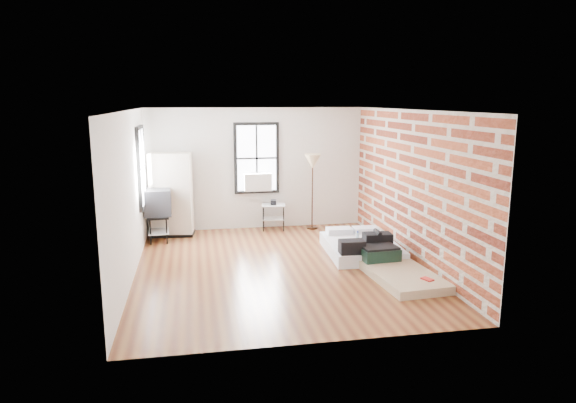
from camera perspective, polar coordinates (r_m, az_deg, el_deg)
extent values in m
plane|color=#582917|center=(9.35, -1.15, -7.30)|extent=(6.00, 6.00, 0.00)
cube|color=silver|center=(11.94, -3.52, 3.66)|extent=(5.00, 0.01, 2.80)
cube|color=silver|center=(6.13, 3.36, -3.66)|extent=(5.00, 0.01, 2.80)
cube|color=silver|center=(8.96, -17.17, 0.62)|extent=(0.01, 6.00, 2.80)
cube|color=#984223|center=(9.72, 13.52, 1.61)|extent=(0.02, 6.00, 2.80)
cube|color=white|center=(8.87, -1.22, 10.12)|extent=(5.00, 6.00, 0.01)
cube|color=white|center=(11.86, -3.50, 4.82)|extent=(0.90, 0.02, 1.50)
cube|color=black|center=(11.83, -5.85, 4.77)|extent=(0.07, 0.08, 1.64)
cube|color=black|center=(11.95, -1.20, 4.89)|extent=(0.07, 0.08, 1.64)
cube|color=black|center=(11.82, -3.56, 8.62)|extent=(0.90, 0.08, 0.07)
cube|color=black|center=(12.00, -3.47, 1.11)|extent=(0.90, 0.08, 0.07)
cube|color=black|center=(11.85, -3.50, 4.82)|extent=(0.04, 0.02, 1.50)
cube|color=black|center=(11.85, -3.50, 4.82)|extent=(0.90, 0.02, 0.04)
cube|color=white|center=(11.82, -3.40, 2.20)|extent=(0.62, 0.30, 0.40)
cube|color=white|center=(10.68, -15.91, 3.70)|extent=(0.02, 0.90, 1.50)
cube|color=black|center=(10.21, -16.26, 3.34)|extent=(0.08, 0.07, 1.64)
cube|color=black|center=(11.17, -15.79, 4.01)|extent=(0.08, 0.07, 1.64)
cube|color=black|center=(10.62, -16.25, 7.89)|extent=(0.08, 0.90, 0.07)
cube|color=black|center=(10.81, -15.79, -0.43)|extent=(0.08, 0.90, 0.07)
cube|color=black|center=(10.68, -15.85, 3.70)|extent=(0.02, 0.04, 1.50)
cube|color=black|center=(10.68, -15.85, 3.70)|extent=(0.02, 0.90, 0.04)
cube|color=white|center=(10.21, 8.14, -5.11)|extent=(1.41, 1.86, 0.24)
cube|color=white|center=(10.76, 5.71, -3.24)|extent=(0.54, 0.36, 0.11)
cube|color=white|center=(10.90, 8.61, -3.13)|extent=(0.54, 0.36, 0.11)
cube|color=black|center=(9.80, 9.90, -4.29)|extent=(0.53, 0.33, 0.28)
cylinder|color=black|center=(9.76, 9.94, -3.37)|extent=(0.09, 0.33, 0.08)
cube|color=black|center=(9.39, 7.10, -5.01)|extent=(0.47, 0.31, 0.25)
cylinder|color=silver|center=(10.08, 7.73, -4.00)|extent=(0.07, 0.07, 0.21)
cylinder|color=#1B35BE|center=(10.05, 7.74, -3.35)|extent=(0.03, 0.03, 0.03)
cube|color=tan|center=(8.96, 12.42, -7.93)|extent=(1.10, 1.89, 0.14)
cube|color=black|center=(9.44, 10.07, -5.72)|extent=(0.71, 0.53, 0.21)
cube|color=black|center=(9.40, 10.10, -5.00)|extent=(0.67, 0.49, 0.04)
cube|color=red|center=(8.59, 15.22, -8.33)|extent=(0.19, 0.22, 0.02)
cube|color=black|center=(11.79, -12.63, -3.49)|extent=(0.98, 0.64, 0.06)
cube|color=beige|center=(11.59, -12.82, 0.90)|extent=(0.94, 0.59, 1.78)
cylinder|color=black|center=(11.74, -2.76, -1.96)|extent=(0.02, 0.02, 0.58)
cylinder|color=black|center=(11.74, -0.48, -1.95)|extent=(0.02, 0.02, 0.58)
cylinder|color=black|center=(12.09, -2.73, -1.57)|extent=(0.02, 0.02, 0.58)
cylinder|color=black|center=(12.09, -0.51, -1.56)|extent=(0.02, 0.02, 0.58)
cube|color=silver|center=(11.85, -1.63, -0.38)|extent=(0.59, 0.50, 0.02)
cube|color=silver|center=(11.92, -1.62, -1.88)|extent=(0.57, 0.48, 0.02)
cube|color=black|center=(11.84, -1.63, -0.08)|extent=(0.16, 0.21, 0.11)
cylinder|color=black|center=(12.08, 2.68, -2.94)|extent=(0.25, 0.25, 0.03)
cylinder|color=black|center=(11.92, 2.72, 0.63)|extent=(0.03, 0.03, 1.51)
cone|color=tan|center=(11.80, 2.75, 4.46)|extent=(0.37, 0.37, 0.33)
cylinder|color=black|center=(11.03, -15.05, -3.31)|extent=(0.03, 0.03, 0.55)
cylinder|color=black|center=(11.02, -13.32, -3.23)|extent=(0.03, 0.03, 0.55)
cylinder|color=black|center=(11.67, -14.99, -2.51)|extent=(0.03, 0.03, 0.55)
cylinder|color=black|center=(11.67, -13.36, -2.43)|extent=(0.03, 0.03, 0.55)
cube|color=black|center=(11.28, -14.25, -1.50)|extent=(0.49, 0.82, 0.03)
cube|color=silver|center=(11.36, -14.17, -3.13)|extent=(0.46, 0.80, 0.02)
cube|color=black|center=(11.22, -14.32, -0.05)|extent=(0.59, 0.67, 0.55)
cube|color=black|center=(11.22, -12.91, 0.02)|extent=(0.05, 0.53, 0.44)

